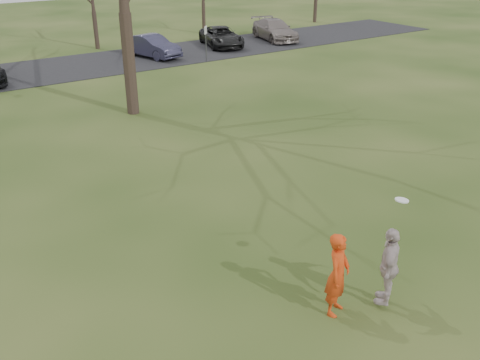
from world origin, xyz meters
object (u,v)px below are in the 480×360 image
at_px(catching_play, 389,266).
at_px(car_6, 221,37).
at_px(player_defender, 338,274).
at_px(car_7, 275,30).
at_px(car_5, 152,46).

bearing_deg(catching_play, car_6, 63.96).
distance_m(player_defender, car_7, 30.67).
distance_m(car_6, catching_play, 28.32).
xyz_separation_m(car_6, car_7, (4.49, -0.14, 0.07)).
bearing_deg(car_6, player_defender, -102.51).
xyz_separation_m(car_5, car_6, (5.44, 0.48, -0.03)).
bearing_deg(car_6, car_7, 13.91).
xyz_separation_m(player_defender, car_6, (13.45, 25.03, -0.23)).
xyz_separation_m(player_defender, catching_play, (1.02, -0.42, 0.05)).
distance_m(car_5, catching_play, 25.93).
xyz_separation_m(car_6, catching_play, (-12.43, -25.45, 0.28)).
height_order(car_5, car_6, car_5).
relative_size(car_5, car_7, 0.83).
distance_m(player_defender, car_6, 28.41).
relative_size(player_defender, catching_play, 0.77).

